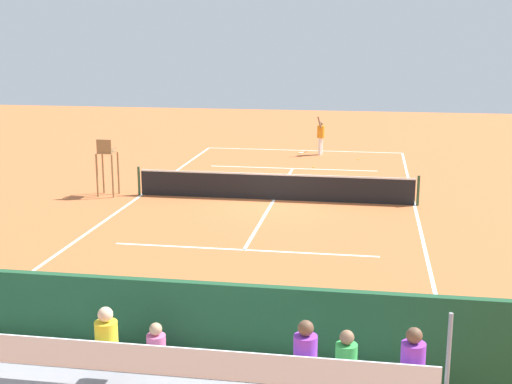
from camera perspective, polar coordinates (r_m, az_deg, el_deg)
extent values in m
plane|color=#BC6033|center=(25.23, 1.49, -0.65)|extent=(60.00, 60.00, 0.00)
cube|color=white|center=(35.94, 3.92, 3.43)|extent=(10.00, 0.10, 0.01)
cube|color=white|center=(14.94, -4.47, -10.47)|extent=(10.00, 0.10, 0.01)
cube|color=white|center=(25.06, 12.89, -1.06)|extent=(0.10, 22.00, 0.01)
cube|color=white|center=(26.37, -9.34, -0.21)|extent=(0.10, 22.00, 0.01)
cube|color=white|center=(31.10, 3.03, 1.94)|extent=(7.50, 0.10, 0.01)
cube|color=white|center=(19.47, -0.99, -4.77)|extent=(7.50, 0.10, 0.01)
cube|color=white|center=(25.23, 1.49, -0.64)|extent=(0.10, 12.10, 0.01)
cube|color=white|center=(35.94, 3.92, 3.43)|extent=(0.10, 0.30, 0.01)
cube|color=black|center=(25.13, 1.49, 0.36)|extent=(10.00, 0.02, 0.91)
cube|color=white|center=(25.03, 1.50, 1.44)|extent=(10.00, 0.04, 0.06)
cylinder|color=#2D5133|center=(24.94, 13.18, 0.11)|extent=(0.10, 0.10, 1.07)
cylinder|color=#2D5133|center=(26.29, -9.59, 0.92)|extent=(0.10, 0.10, 1.07)
cube|color=#1E4C2D|center=(11.90, -8.07, -11.66)|extent=(18.00, 0.16, 2.00)
cube|color=silver|center=(11.29, -9.29, -14.09)|extent=(8.60, 0.36, 0.04)
cube|color=silver|center=(11.05, -9.63, -13.57)|extent=(8.60, 0.03, 0.36)
cube|color=silver|center=(10.42, -10.82, -13.81)|extent=(8.60, 0.36, 0.04)
cube|color=silver|center=(10.18, -11.22, -13.24)|extent=(8.60, 0.03, 0.36)
cube|color=silver|center=(9.55, -12.62, -13.47)|extent=(8.60, 0.36, 0.04)
cube|color=silver|center=(9.32, -13.10, -12.83)|extent=(8.60, 0.03, 0.36)
cube|color=#2D2D33|center=(11.35, -7.95, -13.65)|extent=(0.32, 0.40, 0.12)
cylinder|color=pink|center=(11.13, -8.18, -12.61)|extent=(0.30, 0.30, 0.45)
sphere|color=tan|center=(10.99, -8.24, -11.08)|extent=(0.20, 0.20, 0.20)
cube|color=#2D2D33|center=(9.09, 12.62, -14.61)|extent=(0.32, 0.40, 0.12)
cylinder|color=purple|center=(8.86, 12.75, -13.33)|extent=(0.30, 0.30, 0.45)
sphere|color=brown|center=(8.72, 12.86, -11.42)|extent=(0.20, 0.20, 0.20)
cube|color=#2D2D33|center=(9.99, 7.39, -14.64)|extent=(0.32, 0.40, 0.12)
cylinder|color=green|center=(9.76, 7.42, -13.48)|extent=(0.30, 0.30, 0.45)
sphere|color=#8C6647|center=(9.62, 7.47, -11.75)|extent=(0.20, 0.20, 0.20)
cube|color=#2D2D33|center=(9.10, 4.11, -14.29)|extent=(0.32, 0.40, 0.12)
cylinder|color=purple|center=(8.86, 4.07, -13.01)|extent=(0.30, 0.30, 0.45)
sphere|color=brown|center=(8.73, 4.10, -11.09)|extent=(0.20, 0.20, 0.20)
cube|color=#2D2D33|center=(9.65, -11.82, -12.88)|extent=(0.32, 0.40, 0.12)
cylinder|color=yellow|center=(9.43, -12.17, -11.62)|extent=(0.30, 0.30, 0.45)
sphere|color=beige|center=(9.30, -12.27, -9.80)|extent=(0.20, 0.20, 0.20)
cylinder|color=olive|center=(26.52, -11.23, 1.55)|extent=(0.07, 0.07, 1.60)
cylinder|color=olive|center=(26.73, -12.43, 1.58)|extent=(0.07, 0.07, 1.60)
cylinder|color=olive|center=(25.97, -11.69, 1.29)|extent=(0.07, 0.07, 1.60)
cylinder|color=olive|center=(26.19, -12.92, 1.32)|extent=(0.07, 0.07, 1.60)
cube|color=olive|center=(26.20, -12.15, 3.21)|extent=(0.56, 0.56, 0.06)
cube|color=olive|center=(25.94, -12.37, 3.71)|extent=(0.56, 0.06, 0.48)
cube|color=olive|center=(26.08, -11.64, 3.53)|extent=(0.04, 0.48, 0.04)
cube|color=olive|center=(26.27, -12.70, 3.54)|extent=(0.04, 0.48, 0.04)
cube|color=#9E754C|center=(12.43, 2.99, -13.23)|extent=(1.80, 0.40, 0.05)
cylinder|color=#9E754C|center=(12.48, 6.51, -14.34)|extent=(0.06, 0.06, 0.45)
cylinder|color=#9E754C|center=(12.63, -0.51, -13.91)|extent=(0.06, 0.06, 0.45)
cube|color=#9E754C|center=(12.14, 2.91, -12.33)|extent=(1.80, 0.04, 0.36)
cube|color=black|center=(12.73, -6.45, -13.99)|extent=(0.90, 0.36, 0.36)
cylinder|color=white|center=(34.78, 5.38, 3.79)|extent=(0.14, 0.14, 0.85)
cylinder|color=white|center=(34.58, 5.26, 3.73)|extent=(0.14, 0.14, 0.85)
cylinder|color=orange|center=(34.57, 5.34, 4.95)|extent=(0.45, 0.45, 0.60)
sphere|color=#8C6647|center=(34.52, 5.36, 5.62)|extent=(0.22, 0.22, 0.22)
cylinder|color=#8C6647|center=(34.30, 5.23, 5.73)|extent=(0.26, 0.16, 0.55)
cylinder|color=#8C6647|center=(34.77, 5.47, 5.04)|extent=(0.11, 0.11, 0.50)
cylinder|color=black|center=(35.36, 4.03, 3.29)|extent=(0.19, 0.24, 0.03)
torus|color=#D8CC4C|center=(35.16, 3.73, 3.24)|extent=(0.42, 0.42, 0.02)
cylinder|color=white|center=(35.16, 3.73, 3.24)|extent=(0.25, 0.25, 0.00)
sphere|color=#CCDB33|center=(33.53, 8.37, 2.68)|extent=(0.07, 0.07, 0.07)
sphere|color=#CCDB33|center=(31.35, 4.75, 2.06)|extent=(0.07, 0.07, 0.07)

